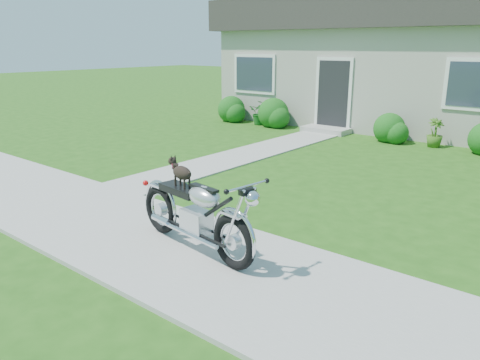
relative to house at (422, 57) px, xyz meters
The scene contains 8 objects.
ground 12.19m from the house, 89.99° to the right, with size 80.00×80.00×0.00m, color #235114.
sidewalk 12.18m from the house, 89.99° to the right, with size 24.00×2.20×0.04m, color #9E9B93.
walkway 7.47m from the house, 102.09° to the right, with size 1.20×8.00×0.03m, color #9E9B93.
house is the anchor object (origin of this frame).
shrub_row 3.92m from the house, 84.98° to the right, with size 10.84×1.13×1.13m.
potted_plant_left 5.49m from the house, 138.52° to the right, with size 0.73×0.63×0.81m, color #165319.
potted_plant_right 4.23m from the house, 63.80° to the right, with size 0.42×0.42×0.74m, color #3A671C.
motorcycle_with_dog 12.11m from the house, 83.14° to the right, with size 2.22×0.64×1.13m.
Camera 1 is at (5.32, -3.81, 2.55)m, focal length 35.00 mm.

